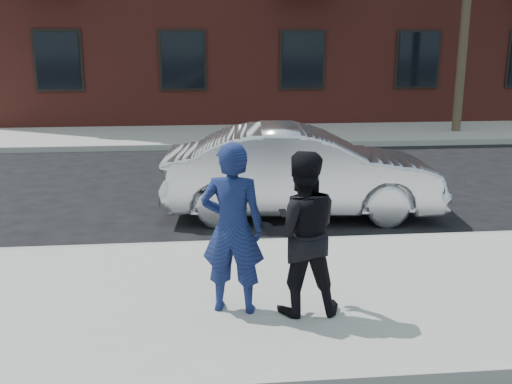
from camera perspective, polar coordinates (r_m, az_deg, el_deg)
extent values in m
plane|color=black|center=(7.70, 20.68, -8.51)|extent=(100.00, 100.00, 0.00)
cube|color=#9B9892|center=(7.46, 21.58, -8.69)|extent=(50.00, 3.50, 0.15)
cube|color=#999691|center=(8.99, 16.42, -4.34)|extent=(50.00, 0.10, 0.15)
cube|color=#9B9892|center=(18.09, 4.96, 5.50)|extent=(50.00, 3.50, 0.15)
cube|color=#999691|center=(16.35, 6.12, 4.51)|extent=(50.00, 0.10, 0.15)
cube|color=black|center=(19.70, -18.36, 11.78)|extent=(1.30, 0.06, 1.70)
cube|color=black|center=(20.57, 15.18, 12.09)|extent=(1.30, 0.06, 1.70)
cylinder|color=#382E21|center=(19.01, 19.01, 11.81)|extent=(0.26, 0.26, 4.20)
imported|color=silver|center=(9.90, 4.38, 1.95)|extent=(4.62, 1.94, 1.49)
imported|color=navy|center=(6.00, -2.25, -3.49)|extent=(0.72, 0.56, 1.76)
cube|color=black|center=(6.10, -2.41, 1.33)|extent=(0.10, 0.14, 0.08)
imported|color=black|center=(6.00, 4.30, -3.97)|extent=(0.82, 0.64, 1.68)
cube|color=black|center=(6.09, 2.65, -2.03)|extent=(0.09, 0.15, 0.06)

